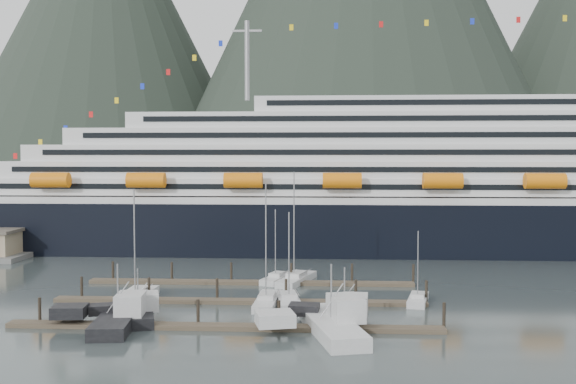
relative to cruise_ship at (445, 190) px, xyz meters
name	(u,v)px	position (x,y,z in m)	size (l,w,h in m)	color
ground	(276,309)	(-30.03, -54.94, -12.04)	(1600.00, 1600.00, 0.00)	#424E4D
mountains	(375,9)	(22.46, 533.60, 151.36)	(870.00, 440.00, 420.00)	#202B21
cruise_ship	(445,190)	(0.00, 0.00, 0.00)	(210.00, 30.40, 50.30)	black
dock_near	(224,326)	(-34.95, -64.89, -11.73)	(48.18, 2.28, 3.20)	#3F3528
dock_mid	(240,301)	(-34.95, -51.89, -11.73)	(48.18, 2.28, 3.20)	#3F3528
dock_far	(251,282)	(-34.95, -38.89, -11.73)	(48.18, 2.28, 3.20)	#3F3528
sailboat_b	(138,297)	(-48.46, -51.12, -11.60)	(3.03, 10.87, 15.21)	#BCBCBC
sailboat_c	(288,301)	(-28.66, -52.34, -11.63)	(4.15, 9.87, 12.34)	#BCBCBC
sailboat_d	(267,302)	(-31.34, -52.70, -11.61)	(2.82, 10.75, 15.91)	#BCBCBC
sailboat_f	(278,279)	(-31.15, -36.79, -11.64)	(4.97, 8.56, 11.37)	#BCBCBC
sailboat_g	(296,280)	(-28.27, -37.46, -11.59)	(5.88, 11.36, 17.09)	#BCBCBC
sailboat_h	(418,300)	(-12.03, -50.49, -11.66)	(3.80, 7.97, 9.74)	#BCBCBC
trawler_a	(117,317)	(-47.09, -64.28, -11.08)	(10.35, 14.28, 7.69)	black
trawler_b	(137,313)	(-45.55, -61.60, -11.18)	(8.58, 10.71, 6.60)	black
trawler_c	(329,324)	(-23.47, -65.96, -11.04)	(12.16, 16.52, 8.22)	#BCBCBC
trawler_d	(343,316)	(-21.92, -62.14, -11.13)	(9.02, 12.17, 7.10)	black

